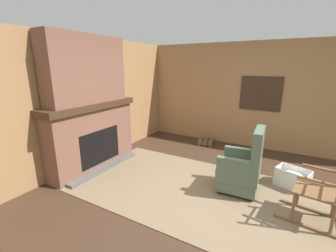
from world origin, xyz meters
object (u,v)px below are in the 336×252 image
Objects in this scene: armchair at (242,169)px; oil_lamp_vase at (72,100)px; storage_case at (116,94)px; rocking_chair at (320,193)px; laundry_basket at (292,178)px; firewood_stack at (206,141)px.

oil_lamp_vase is at bearing 13.37° from armchair.
storage_case reaches higher than armchair.
rocking_chair is 3.86m from storage_case.
storage_case is (-3.71, 0.55, 0.93)m from rocking_chair.
armchair is at bearing -7.67° from rocking_chair.
laundry_basket is 2.06× the size of oil_lamp_vase.
armchair is 0.90× the size of rocking_chair.
firewood_stack is at bearing 60.75° from oil_lamp_vase.
rocking_chair is (0.98, -0.27, 0.03)m from armchair.
armchair is 2.90m from storage_case.
storage_case is (-1.47, -1.55, 1.27)m from firewood_stack.
oil_lamp_vase is (-3.71, -0.53, 0.94)m from rocking_chair.
storage_case is at bearing -175.93° from laundry_basket.
laundry_basket is at bearing -33.85° from firewood_stack.
laundry_basket is (1.95, -1.31, 0.10)m from firewood_stack.
storage_case is at bearing -8.86° from armchair.
rocking_chair is 2.09× the size of laundry_basket.
armchair is at bearing -5.78° from storage_case.
armchair reaches higher than laundry_basket.
armchair is 2.24m from firewood_stack.
rocking_chair is at bearing 161.41° from armchair.
laundry_basket is (0.69, 0.52, -0.22)m from armchair.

